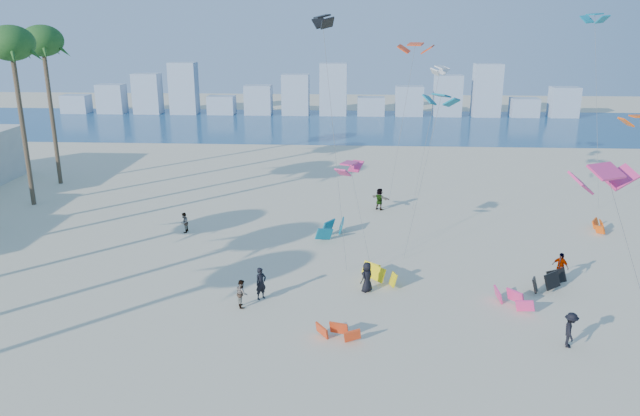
{
  "coord_description": "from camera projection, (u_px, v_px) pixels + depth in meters",
  "views": [
    {
      "loc": [
        5.04,
        -19.64,
        15.68
      ],
      "look_at": [
        3.0,
        16.0,
        4.5
      ],
      "focal_mm": 34.54,
      "sensor_mm": 36.0,
      "label": 1
    }
  ],
  "objects": [
    {
      "name": "ocean",
      "position": [
        321.0,
        125.0,
        92.27
      ],
      "size": [
        220.0,
        220.0,
        0.0
      ],
      "primitive_type": "plane",
      "color": "navy",
      "rests_on": "ground"
    },
    {
      "name": "kitesurfer_near",
      "position": [
        261.0,
        283.0,
        35.38
      ],
      "size": [
        0.82,
        0.81,
        1.92
      ],
      "primitive_type": "imported",
      "rotation": [
        0.0,
        0.0,
        0.75
      ],
      "color": "black",
      "rests_on": "ground"
    },
    {
      "name": "kitesurfer_mid",
      "position": [
        242.0,
        293.0,
        34.49
      ],
      "size": [
        0.83,
        0.94,
        1.61
      ],
      "primitive_type": "imported",
      "rotation": [
        0.0,
        0.0,
        1.9
      ],
      "color": "gray",
      "rests_on": "ground"
    },
    {
      "name": "kitesurfers_far",
      "position": [
        431.0,
        248.0,
        40.9
      ],
      "size": [
        33.41,
        23.52,
        1.86
      ],
      "color": "black",
      "rests_on": "ground"
    },
    {
      "name": "grounded_kites",
      "position": [
        436.0,
        264.0,
        39.36
      ],
      "size": [
        22.74,
        19.32,
        1.07
      ],
      "color": "red",
      "rests_on": "ground"
    },
    {
      "name": "flying_kites",
      "position": [
        525.0,
        93.0,
        40.98
      ],
      "size": [
        33.42,
        35.76,
        16.34
      ],
      "color": "#E53379",
      "rests_on": "ground"
    },
    {
      "name": "distant_skyline",
      "position": [
        318.0,
        96.0,
        100.94
      ],
      "size": [
        85.0,
        3.0,
        8.4
      ],
      "color": "#9EADBF",
      "rests_on": "ground"
    }
  ]
}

